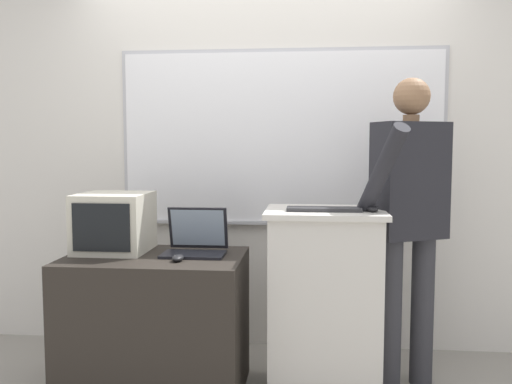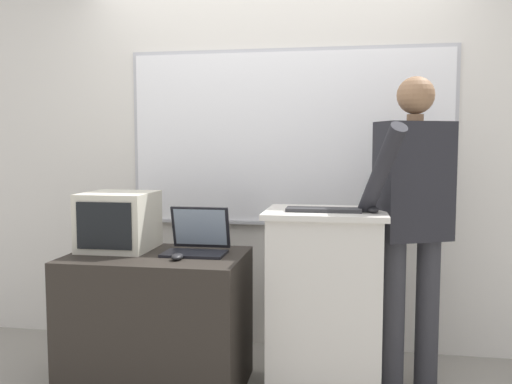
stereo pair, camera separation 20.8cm
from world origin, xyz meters
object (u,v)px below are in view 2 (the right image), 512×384
Objects in this scene: person_presenter at (413,213)px; wireless_keyboard at (324,210)px; side_desk at (158,322)px; computer_mouse_by_keyboard at (373,210)px; crt_monitor at (119,221)px; computer_mouse_by_laptop at (177,257)px; laptop at (198,239)px; lectern_podium at (325,303)px.

person_presenter is 4.41× the size of wireless_keyboard.
computer_mouse_by_keyboard is (1.19, 0.01, 0.66)m from side_desk.
wireless_keyboard is at bearing -3.85° from crt_monitor.
computer_mouse_by_keyboard reaches higher than computer_mouse_by_laptop.
laptop is at bearing 161.06° from person_presenter.
crt_monitor is at bearing 179.24° from lectern_podium.
person_presenter reaches higher than wireless_keyboard.
crt_monitor reaches higher than computer_mouse_by_keyboard.
laptop reaches higher than side_desk.
side_desk is (-0.94, -0.09, -0.13)m from lectern_podium.
person_presenter reaches higher than computer_mouse_by_keyboard.
computer_mouse_by_keyboard is at bearing -3.51° from crt_monitor.
crt_monitor is (-0.48, 0.02, 0.09)m from laptop.
lectern_podium is at bearing 5.22° from side_desk.
person_presenter reaches higher than laptop.
computer_mouse_by_laptop is at bearing -28.28° from crt_monitor.
crt_monitor is (-1.45, 0.09, -0.11)m from computer_mouse_by_keyboard.
laptop is 0.23m from computer_mouse_by_laptop.
laptop is 0.74m from wireless_keyboard.
lectern_podium is 0.69m from person_presenter.
person_presenter is at bearing 3.36° from crt_monitor.
wireless_keyboard is 3.98× the size of computer_mouse_by_laptop.
person_presenter is 0.29m from computer_mouse_by_keyboard.
crt_monitor reaches higher than laptop.
person_presenter is 1.68m from crt_monitor.
computer_mouse_by_laptop is at bearing 170.24° from person_presenter.
computer_mouse_by_laptop is at bearing -168.96° from wireless_keyboard.
computer_mouse_by_laptop is (-0.77, -0.21, 0.27)m from lectern_podium.
computer_mouse_by_laptop is (-0.77, -0.15, -0.25)m from wireless_keyboard.
crt_monitor is at bearing 176.49° from computer_mouse_by_keyboard.
lectern_podium is 0.95m from side_desk.
crt_monitor is at bearing 159.09° from side_desk.
person_presenter is 4.35× the size of crt_monitor.
computer_mouse_by_laptop is at bearing -164.55° from lectern_podium.
wireless_keyboard reaches higher than laptop.
side_desk is 2.43× the size of crt_monitor.
lectern_podium is 10.35× the size of computer_mouse_by_keyboard.
lectern_podium is 0.53m from wireless_keyboard.
person_presenter is at bearing 20.42° from wireless_keyboard.
computer_mouse_by_laptop is 0.51m from crt_monitor.
computer_mouse_by_keyboard reaches higher than wireless_keyboard.
person_presenter is at bearing 5.57° from laptop.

